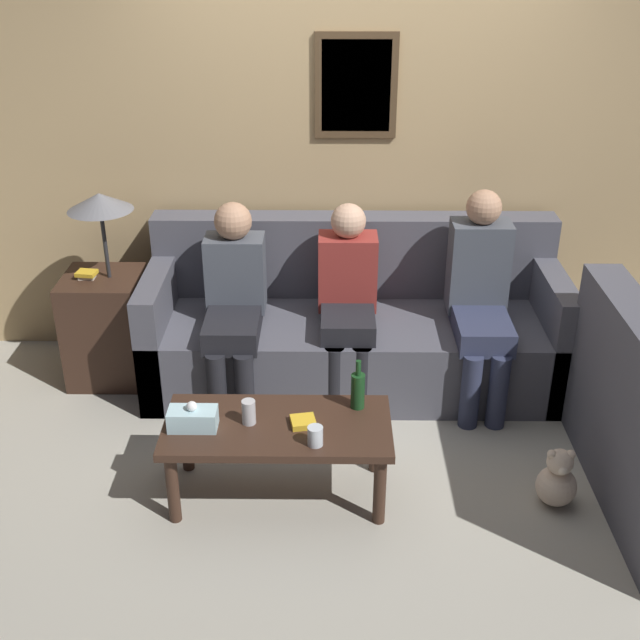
{
  "coord_description": "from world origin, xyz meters",
  "views": [
    {
      "loc": [
        -0.16,
        -3.8,
        2.59
      ],
      "look_at": [
        -0.2,
        -0.08,
        0.7
      ],
      "focal_mm": 45.0,
      "sensor_mm": 36.0,
      "label": 1
    }
  ],
  "objects_px": {
    "person_middle": "(348,296)",
    "teddy_bear": "(557,480)",
    "wine_bottle": "(358,390)",
    "person_left": "(234,297)",
    "person_right": "(480,293)",
    "coffee_table": "(278,434)",
    "drinking_glass": "(315,436)",
    "couch_main": "(353,329)"
  },
  "relations": [
    {
      "from": "coffee_table",
      "to": "drinking_glass",
      "type": "relative_size",
      "value": 11.58
    },
    {
      "from": "couch_main",
      "to": "wine_bottle",
      "type": "distance_m",
      "value": 1.02
    },
    {
      "from": "coffee_table",
      "to": "person_left",
      "type": "relative_size",
      "value": 0.95
    },
    {
      "from": "wine_bottle",
      "to": "teddy_bear",
      "type": "bearing_deg",
      "value": -11.94
    },
    {
      "from": "coffee_table",
      "to": "person_left",
      "type": "distance_m",
      "value": 1.04
    },
    {
      "from": "person_middle",
      "to": "person_right",
      "type": "height_order",
      "value": "person_right"
    },
    {
      "from": "person_left",
      "to": "person_right",
      "type": "height_order",
      "value": "person_right"
    },
    {
      "from": "person_left",
      "to": "person_middle",
      "type": "xyz_separation_m",
      "value": [
        0.65,
        0.05,
        -0.01
      ]
    },
    {
      "from": "drinking_glass",
      "to": "person_left",
      "type": "bearing_deg",
      "value": 113.31
    },
    {
      "from": "person_right",
      "to": "drinking_glass",
      "type": "bearing_deg",
      "value": -129.08
    },
    {
      "from": "wine_bottle",
      "to": "person_left",
      "type": "height_order",
      "value": "person_left"
    },
    {
      "from": "coffee_table",
      "to": "person_left",
      "type": "height_order",
      "value": "person_left"
    },
    {
      "from": "person_left",
      "to": "person_middle",
      "type": "relative_size",
      "value": 1.01
    },
    {
      "from": "wine_bottle",
      "to": "drinking_glass",
      "type": "relative_size",
      "value": 2.78
    },
    {
      "from": "drinking_glass",
      "to": "teddy_bear",
      "type": "xyz_separation_m",
      "value": [
        1.17,
        0.11,
        -0.33
      ]
    },
    {
      "from": "drinking_glass",
      "to": "person_left",
      "type": "distance_m",
      "value": 1.23
    },
    {
      "from": "wine_bottle",
      "to": "person_right",
      "type": "relative_size",
      "value": 0.21
    },
    {
      "from": "person_middle",
      "to": "teddy_bear",
      "type": "bearing_deg",
      "value": -46.52
    },
    {
      "from": "couch_main",
      "to": "person_right",
      "type": "xyz_separation_m",
      "value": [
        0.71,
        -0.18,
        0.33
      ]
    },
    {
      "from": "person_left",
      "to": "teddy_bear",
      "type": "height_order",
      "value": "person_left"
    },
    {
      "from": "wine_bottle",
      "to": "teddy_bear",
      "type": "relative_size",
      "value": 0.84
    },
    {
      "from": "coffee_table",
      "to": "person_middle",
      "type": "relative_size",
      "value": 0.96
    },
    {
      "from": "drinking_glass",
      "to": "person_right",
      "type": "height_order",
      "value": "person_right"
    },
    {
      "from": "person_left",
      "to": "wine_bottle",
      "type": "bearing_deg",
      "value": -49.59
    },
    {
      "from": "drinking_glass",
      "to": "wine_bottle",
      "type": "bearing_deg",
      "value": 57.26
    },
    {
      "from": "person_left",
      "to": "coffee_table",
      "type": "bearing_deg",
      "value": -72.61
    },
    {
      "from": "couch_main",
      "to": "person_middle",
      "type": "relative_size",
      "value": 2.17
    },
    {
      "from": "person_middle",
      "to": "person_right",
      "type": "xyz_separation_m",
      "value": [
        0.76,
        -0.03,
        0.03
      ]
    },
    {
      "from": "coffee_table",
      "to": "teddy_bear",
      "type": "distance_m",
      "value": 1.38
    },
    {
      "from": "person_right",
      "to": "coffee_table",
      "type": "bearing_deg",
      "value": -138.7
    },
    {
      "from": "person_left",
      "to": "person_middle",
      "type": "height_order",
      "value": "person_left"
    },
    {
      "from": "couch_main",
      "to": "wine_bottle",
      "type": "xyz_separation_m",
      "value": [
        -0.01,
        -1.0,
        0.19
      ]
    },
    {
      "from": "coffee_table",
      "to": "drinking_glass",
      "type": "height_order",
      "value": "drinking_glass"
    },
    {
      "from": "wine_bottle",
      "to": "person_middle",
      "type": "height_order",
      "value": "person_middle"
    },
    {
      "from": "wine_bottle",
      "to": "person_right",
      "type": "height_order",
      "value": "person_right"
    },
    {
      "from": "coffee_table",
      "to": "person_right",
      "type": "distance_m",
      "value": 1.51
    },
    {
      "from": "person_middle",
      "to": "teddy_bear",
      "type": "height_order",
      "value": "person_middle"
    },
    {
      "from": "coffee_table",
      "to": "wine_bottle",
      "type": "xyz_separation_m",
      "value": [
        0.39,
        0.15,
        0.16
      ]
    },
    {
      "from": "person_left",
      "to": "person_right",
      "type": "relative_size",
      "value": 0.94
    },
    {
      "from": "couch_main",
      "to": "wine_bottle",
      "type": "bearing_deg",
      "value": -90.48
    },
    {
      "from": "coffee_table",
      "to": "wine_bottle",
      "type": "distance_m",
      "value": 0.44
    },
    {
      "from": "person_left",
      "to": "teddy_bear",
      "type": "xyz_separation_m",
      "value": [
        1.66,
        -1.01,
        -0.5
      ]
    }
  ]
}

